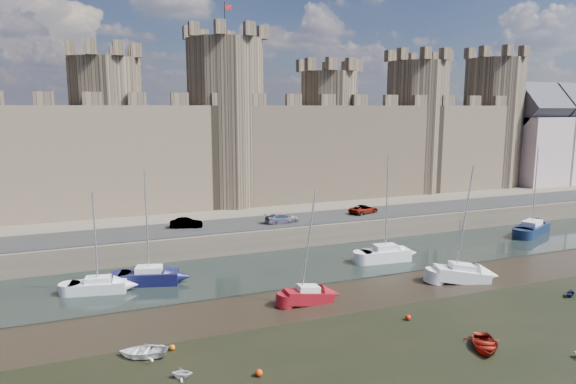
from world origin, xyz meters
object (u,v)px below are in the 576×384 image
at_px(car_1, 186,223).
at_px(car_3, 364,209).
at_px(sailboat_2, 385,254).
at_px(sailboat_3, 532,228).
at_px(sailboat_4, 308,295).
at_px(sailboat_5, 461,274).
at_px(sailboat_1, 149,276).
at_px(sailboat_0, 98,285).
at_px(car_2, 282,218).

relative_size(car_1, car_3, 0.87).
relative_size(car_3, sailboat_2, 0.37).
height_order(car_1, sailboat_3, sailboat_3).
distance_m(car_1, sailboat_4, 21.37).
distance_m(car_1, sailboat_5, 30.32).
xyz_separation_m(sailboat_1, sailboat_4, (11.88, -9.58, -0.11)).
distance_m(sailboat_1, sailboat_5, 29.30).
relative_size(car_1, sailboat_2, 0.32).
bearing_deg(sailboat_3, car_3, 130.87).
xyz_separation_m(sailboat_0, sailboat_4, (16.37, -8.99, -0.00)).
bearing_deg(sailboat_5, car_2, 137.59).
bearing_deg(car_3, sailboat_2, 141.56).
height_order(car_1, car_2, car_2).
distance_m(sailboat_1, sailboat_4, 15.27).
bearing_deg(car_3, car_2, 76.94).
bearing_deg(sailboat_0, car_2, 35.51).
relative_size(sailboat_2, sailboat_5, 1.03).
bearing_deg(sailboat_4, sailboat_1, 141.84).
bearing_deg(sailboat_2, sailboat_0, -177.65).
xyz_separation_m(sailboat_1, sailboat_3, (48.22, 1.13, 0.02)).
distance_m(car_2, sailboat_0, 23.38).
xyz_separation_m(car_1, car_3, (23.07, -0.47, -0.02)).
bearing_deg(sailboat_4, sailboat_2, 32.45).
bearing_deg(sailboat_2, sailboat_1, -179.56).
relative_size(car_2, car_3, 0.99).
bearing_deg(car_3, car_1, 70.01).
distance_m(sailboat_4, sailboat_5, 15.65).
bearing_deg(car_3, sailboat_3, -133.60).
relative_size(car_3, sailboat_5, 0.39).
height_order(sailboat_2, sailboat_4, sailboat_2).
distance_m(sailboat_0, sailboat_3, 52.73).
relative_size(car_1, sailboat_1, 0.35).
bearing_deg(car_2, sailboat_4, 163.75).
height_order(car_2, sailboat_5, sailboat_5).
height_order(car_3, sailboat_3, sailboat_3).
relative_size(car_2, sailboat_2, 0.37).
bearing_deg(sailboat_5, sailboat_2, 130.10).
bearing_deg(sailboat_4, sailboat_3, 17.16).
bearing_deg(sailboat_2, car_2, 129.60).
xyz_separation_m(car_3, sailboat_5, (-1.04, -20.22, -2.31)).
relative_size(sailboat_0, sailboat_1, 0.84).
bearing_deg(sailboat_2, sailboat_3, 12.35).
distance_m(sailboat_0, sailboat_5, 33.37).
bearing_deg(car_3, sailboat_0, 89.28).
bearing_deg(sailboat_4, car_2, 76.21).
distance_m(sailboat_0, sailboat_4, 18.67).
height_order(car_2, car_3, car_2).
distance_m(sailboat_1, sailboat_3, 48.23).
xyz_separation_m(car_1, sailboat_2, (18.74, -12.62, -2.23)).
bearing_deg(sailboat_1, sailboat_2, 11.24).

